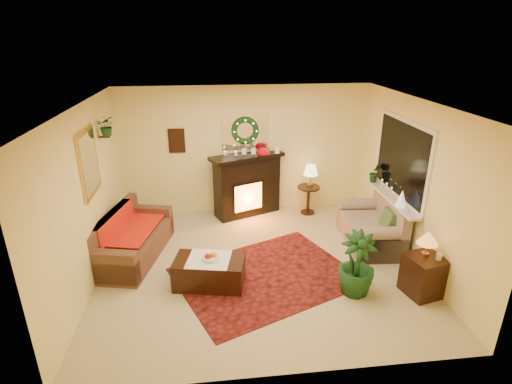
{
  "coord_description": "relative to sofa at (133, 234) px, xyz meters",
  "views": [
    {
      "loc": [
        -0.69,
        -5.54,
        3.53
      ],
      "look_at": [
        0.0,
        0.35,
        1.15
      ],
      "focal_mm": 28.0,
      "sensor_mm": 36.0,
      "label": 1
    }
  ],
  "objects": [
    {
      "name": "wall_left",
      "position": [
        -0.46,
        -0.53,
        0.87
      ],
      "size": [
        4.5,
        4.5,
        0.0
      ],
      "primitive_type": "plane",
      "color": "#EFD88C",
      "rests_on": "ground"
    },
    {
      "name": "fruit_bowl",
      "position": [
        1.28,
        -0.98,
        0.02
      ],
      "size": [
        0.25,
        0.25,
        0.06
      ],
      "primitive_type": "cylinder",
      "color": "silver",
      "rests_on": "coffee_table"
    },
    {
      "name": "floor_palm",
      "position": [
        3.34,
        -1.4,
        0.02
      ],
      "size": [
        1.76,
        1.76,
        2.83
      ],
      "primitive_type": "imported",
      "rotation": [
        0.0,
        0.0,
        0.12
      ],
      "color": "#236022",
      "rests_on": "floor"
    },
    {
      "name": "wreath",
      "position": [
        2.04,
        1.66,
        1.29
      ],
      "size": [
        0.55,
        0.11,
        0.55
      ],
      "primitive_type": "torus",
      "rotation": [
        1.57,
        0.0,
        0.0
      ],
      "color": "#194719",
      "rests_on": "wall_back"
    },
    {
      "name": "wall_front",
      "position": [
        2.04,
        -2.78,
        0.87
      ],
      "size": [
        5.0,
        5.0,
        0.0
      ],
      "primitive_type": "plane",
      "color": "#EFD88C",
      "rests_on": "ground"
    },
    {
      "name": "area_rug",
      "position": [
        2.11,
        -0.85,
        -0.42
      ],
      "size": [
        3.13,
        2.79,
        0.01
      ],
      "primitive_type": "cube",
      "rotation": [
        0.0,
        0.0,
        0.4
      ],
      "color": "#601810",
      "rests_on": "floor"
    },
    {
      "name": "mantel_mirror",
      "position": [
        2.04,
        1.7,
        1.27
      ],
      "size": [
        0.92,
        0.02,
        0.72
      ],
      "primitive_type": "cube",
      "color": "white",
      "rests_on": "wall_back"
    },
    {
      "name": "poinsettia",
      "position": [
        2.37,
        1.5,
        0.87
      ],
      "size": [
        0.24,
        0.24,
        0.24
      ],
      "primitive_type": "sphere",
      "color": "red",
      "rests_on": "fireplace"
    },
    {
      "name": "window_glass",
      "position": [
        4.51,
        0.02,
        1.12
      ],
      "size": [
        0.02,
        1.7,
        1.22
      ],
      "primitive_type": "cube",
      "color": "black",
      "rests_on": "wall_right"
    },
    {
      "name": "mantel_candle_a",
      "position": [
        1.63,
        1.51,
        0.83
      ],
      "size": [
        0.06,
        0.06,
        0.17
      ],
      "primitive_type": "cylinder",
      "color": "silver",
      "rests_on": "fireplace"
    },
    {
      "name": "hanging_plant",
      "position": [
        -0.3,
        0.52,
        1.54
      ],
      "size": [
        0.33,
        0.28,
        0.36
      ],
      "primitive_type": "imported",
      "color": "#194719",
      "rests_on": "wall_left"
    },
    {
      "name": "red_throw",
      "position": [
        -0.05,
        0.13,
        0.03
      ],
      "size": [
        0.77,
        1.26,
        0.02
      ],
      "primitive_type": "cube",
      "color": "red",
      "rests_on": "sofa"
    },
    {
      "name": "ceiling",
      "position": [
        2.04,
        -0.53,
        2.17
      ],
      "size": [
        5.0,
        5.0,
        0.0
      ],
      "primitive_type": "plane",
      "color": "white",
      "rests_on": "ground"
    },
    {
      "name": "coffee_table",
      "position": [
        1.25,
        -0.96,
        -0.22
      ],
      "size": [
        1.11,
        0.75,
        0.43
      ],
      "primitive_type": "cube",
      "rotation": [
        0.0,
        0.0,
        -0.2
      ],
      "color": "#3C1B0C",
      "rests_on": "floor"
    },
    {
      "name": "window_frame",
      "position": [
        4.53,
        0.02,
        1.12
      ],
      "size": [
        0.03,
        1.86,
        1.36
      ],
      "primitive_type": "cube",
      "color": "white",
      "rests_on": "wall_right"
    },
    {
      "name": "loveseat",
      "position": [
        4.1,
        -0.01,
        -0.01
      ],
      "size": [
        0.93,
        1.49,
        0.83
      ],
      "primitive_type": "cube",
      "rotation": [
        0.0,
        0.0,
        -0.07
      ],
      "color": "gray",
      "rests_on": "floor"
    },
    {
      "name": "wall_right",
      "position": [
        4.54,
        -0.53,
        0.87
      ],
      "size": [
        4.5,
        4.5,
        0.0
      ],
      "primitive_type": "plane",
      "color": "#EFD88C",
      "rests_on": "ground"
    },
    {
      "name": "gold_mirror",
      "position": [
        -0.44,
        -0.23,
        1.32
      ],
      "size": [
        0.03,
        0.84,
        1.0
      ],
      "primitive_type": "cube",
      "color": "gold",
      "rests_on": "wall_left"
    },
    {
      "name": "floor",
      "position": [
        2.04,
        -0.53,
        -0.43
      ],
      "size": [
        5.0,
        5.0,
        0.0
      ],
      "primitive_type": "plane",
      "color": "beige",
      "rests_on": "ground"
    },
    {
      "name": "sofa",
      "position": [
        0.0,
        0.0,
        0.0
      ],
      "size": [
        1.19,
        1.95,
        0.78
      ],
      "primitive_type": "cube",
      "rotation": [
        0.0,
        0.0,
        -0.23
      ],
      "color": "brown",
      "rests_on": "floor"
    },
    {
      "name": "lamp_tiffany",
      "position": [
        4.28,
        -1.5,
        0.32
      ],
      "size": [
        0.29,
        0.29,
        0.42
      ],
      "primitive_type": "cone",
      "color": "#F8B23A",
      "rests_on": "end_table_square"
    },
    {
      "name": "fireplace",
      "position": [
        2.05,
        1.51,
        0.12
      ],
      "size": [
        1.38,
        0.89,
        1.21
      ],
      "primitive_type": "cube",
      "rotation": [
        0.0,
        0.0,
        0.39
      ],
      "color": "black",
      "rests_on": "floor"
    },
    {
      "name": "window_sill",
      "position": [
        4.42,
        0.02,
        0.44
      ],
      "size": [
        0.22,
        1.86,
        0.04
      ],
      "primitive_type": "cube",
      "color": "white",
      "rests_on": "wall_right"
    },
    {
      "name": "wall_back",
      "position": [
        2.04,
        1.72,
        0.87
      ],
      "size": [
        5.0,
        5.0,
        0.0
      ],
      "primitive_type": "plane",
      "color": "#EFD88C",
      "rests_on": "ground"
    },
    {
      "name": "side_table_round",
      "position": [
        3.31,
        1.37,
        -0.1
      ],
      "size": [
        0.56,
        0.56,
        0.59
      ],
      "primitive_type": "cylinder",
      "rotation": [
        0.0,
        0.0,
        0.27
      ],
      "color": "#4F2F18",
      "rests_on": "floor"
    },
    {
      "name": "sill_plant",
      "position": [
        4.4,
        0.72,
        0.66
      ],
      "size": [
        0.27,
        0.22,
        0.49
      ],
      "primitive_type": "imported",
      "color": "#255222",
      "rests_on": "window_sill"
    },
    {
      "name": "mini_tree",
      "position": [
        4.38,
        -0.44,
        0.61
      ],
      "size": [
        0.18,
        0.18,
        0.27
      ],
      "primitive_type": "cone",
      "color": "white",
      "rests_on": "window_sill"
    },
    {
      "name": "mantel_candle_b",
      "position": [
        1.83,
        1.45,
        0.83
      ],
      "size": [
        0.06,
        0.06,
        0.19
      ],
      "primitive_type": "cylinder",
      "color": "#FFF7CC",
      "rests_on": "fireplace"
    },
    {
      "name": "wall_art",
      "position": [
        0.69,
        1.7,
        1.12
      ],
      "size": [
        0.32,
        0.03,
        0.48
      ],
      "primitive_type": "cube",
      "color": "#381E11",
      "rests_on": "wall_back"
    },
    {
      "name": "lamp_cream",
      "position": [
        3.34,
        1.4,
        0.45
      ],
      "size": [
        0.3,
        0.3,
        0.46
      ],
      "primitive_type": "cone",
      "color": "#FFED96",
      "rests_on": "side_table_round"
    },
    {
      "name": "end_table_square",
      "position": [
        4.3,
        -1.53,
        -0.16
      ],
      "size": [
        0.58,
        0.58,
        0.59
      ],
      "primitive_type": "cube",
      "rotation": [
        0.0,
        0.0,
        0.23
      ],
      "color": "black",
      "rests_on": "floor"
    }
  ]
}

